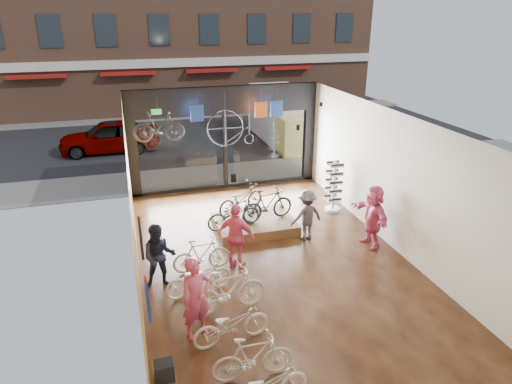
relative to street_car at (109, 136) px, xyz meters
name	(u,v)px	position (x,y,z in m)	size (l,w,h in m)	color
ground_plane	(276,265)	(4.25, -12.00, -0.79)	(7.00, 12.00, 0.04)	black
ceiling	(278,123)	(4.25, -12.00, 3.05)	(7.00, 12.00, 0.04)	black
wall_left	(132,215)	(0.73, -12.00, 1.13)	(0.04, 12.00, 3.80)	#B3893B
wall_right	(400,185)	(7.77, -12.00, 1.13)	(0.04, 12.00, 3.80)	beige
wall_back	(421,366)	(4.25, -18.02, 1.13)	(7.00, 0.04, 3.80)	beige
storefront	(225,138)	(4.25, -6.00, 1.13)	(7.00, 0.26, 3.80)	black
exit_sign	(156,112)	(1.85, -6.12, 2.28)	(0.35, 0.06, 0.18)	#198C26
street_road	(191,131)	(4.25, 3.00, -0.78)	(30.00, 18.00, 0.02)	black
sidewalk_near	(220,175)	(4.25, -4.80, -0.71)	(30.00, 2.40, 0.12)	slate
sidewalk_far	(181,115)	(4.25, 7.00, -0.71)	(30.00, 2.00, 0.12)	slate
street_car	(109,136)	(0.00, 0.00, 0.00)	(1.83, 4.54, 1.55)	gray
box_truck	(288,118)	(8.53, -1.00, 0.53)	(2.20, 6.60, 2.60)	silver
floor_bike_1	(253,358)	(2.58, -15.70, -0.31)	(0.43, 1.54, 0.93)	beige
floor_bike_2	(231,324)	(2.44, -14.63, -0.35)	(0.56, 1.62, 0.85)	beige
floor_bike_3	(228,291)	(2.61, -13.61, -0.24)	(0.50, 1.77, 1.07)	beige
floor_bike_4	(199,277)	(2.09, -12.75, -0.34)	(0.58, 1.65, 0.87)	beige
floor_bike_5	(202,255)	(2.33, -11.74, -0.32)	(0.43, 1.51, 0.91)	beige
display_platform	(255,224)	(4.31, -9.77, -0.62)	(2.40, 1.80, 0.30)	#4B2D19
display_bike_left	(234,214)	(3.57, -10.13, -0.04)	(0.57, 1.64, 0.86)	black
display_bike_mid	(268,205)	(4.69, -9.89, 0.03)	(0.48, 1.69, 1.02)	black
display_bike_right	(241,199)	(4.04, -9.12, -0.01)	(0.61, 1.75, 0.92)	black
customer_0	(196,298)	(1.82, -14.22, 0.12)	(0.66, 0.43, 1.80)	#CC4C72
customer_1	(159,257)	(1.25, -12.22, 0.06)	(0.81, 0.63, 1.67)	#161C33
customer_2	(237,236)	(3.24, -11.83, 0.12)	(1.05, 0.44, 1.79)	#CC4C72
customer_3	(307,215)	(5.57, -10.87, 0.00)	(1.00, 0.57, 1.54)	#3F3F44
customer_5	(373,216)	(7.21, -11.71, 0.13)	(1.68, 0.54, 1.82)	#CC4C72
sunglasses_rack	(334,187)	(7.20, -9.18, 0.08)	(0.51, 0.42, 1.72)	white
wall_merch	(152,330)	(0.87, -15.50, 0.53)	(0.40, 2.40, 2.60)	navy
penny_farthing	(233,129)	(4.32, -7.09, 1.73)	(1.59, 0.06, 1.28)	black
hung_bike	(159,127)	(1.78, -7.80, 2.15)	(0.45, 1.58, 0.95)	black
jersey_left	(197,113)	(3.15, -6.80, 2.28)	(0.45, 0.03, 0.55)	#1E3F99
jersey_mid	(261,110)	(5.40, -6.80, 2.28)	(0.45, 0.03, 0.55)	#CC5919
jersey_right	(277,109)	(5.98, -6.80, 2.28)	(0.45, 0.03, 0.55)	#1E3F99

